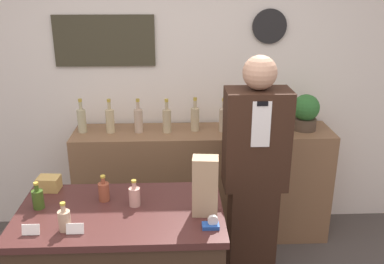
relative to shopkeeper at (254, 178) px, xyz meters
name	(u,v)px	position (x,y,z in m)	size (l,w,h in m)	color
back_wall	(172,79)	(-0.56, 0.92, 0.50)	(5.20, 0.09, 2.70)	silver
back_shelf	(203,184)	(-0.31, 0.64, -0.37)	(2.14, 0.44, 0.97)	brown
shopkeeper	(254,178)	(0.00, 0.00, 0.00)	(0.43, 0.27, 1.71)	#331E14
potted_plant	(306,112)	(0.53, 0.64, 0.28)	(0.22, 0.22, 0.30)	#4C3D2D
paper_bag	(205,186)	(-0.39, -0.59, 0.25)	(0.15, 0.11, 0.34)	tan
tape_dispenser	(211,224)	(-0.36, -0.74, 0.10)	(0.09, 0.06, 0.07)	#1E4799
price_card_left	(31,230)	(-1.29, -0.76, 0.11)	(0.09, 0.02, 0.06)	white
price_card_right	(75,229)	(-1.07, -0.76, 0.11)	(0.09, 0.02, 0.06)	white
gift_box	(49,183)	(-1.33, -0.27, 0.12)	(0.14, 0.11, 0.09)	tan
counter_bottle_0	(38,198)	(-1.33, -0.49, 0.14)	(0.06, 0.06, 0.16)	#36511A
counter_bottle_1	(64,220)	(-1.13, -0.73, 0.14)	(0.06, 0.06, 0.16)	tan
counter_bottle_2	(104,191)	(-0.97, -0.42, 0.14)	(0.06, 0.06, 0.16)	brown
counter_bottle_3	(135,196)	(-0.79, -0.49, 0.14)	(0.06, 0.06, 0.16)	tan
shelf_bottle_0	(82,120)	(-1.31, 0.66, 0.23)	(0.07, 0.07, 0.28)	tan
shelf_bottle_1	(110,120)	(-1.08, 0.64, 0.23)	(0.07, 0.07, 0.28)	tan
shelf_bottle_2	(139,120)	(-0.84, 0.64, 0.23)	(0.07, 0.07, 0.28)	tan
shelf_bottle_3	(167,120)	(-0.61, 0.63, 0.23)	(0.07, 0.07, 0.28)	tan
shelf_bottle_4	(195,118)	(-0.38, 0.66, 0.23)	(0.07, 0.07, 0.28)	tan
shelf_bottle_5	(223,119)	(-0.15, 0.63, 0.23)	(0.07, 0.07, 0.28)	tan
shelf_bottle_6	(251,117)	(0.08, 0.66, 0.23)	(0.07, 0.07, 0.28)	tan
shelf_bottle_7	(279,118)	(0.31, 0.63, 0.23)	(0.07, 0.07, 0.28)	tan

